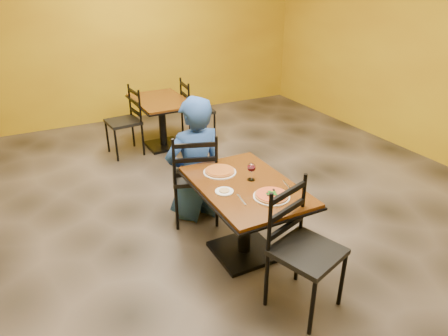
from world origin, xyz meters
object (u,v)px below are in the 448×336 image
diner (195,158)px  chair_second_right (198,111)px  pizza_far (220,171)px  side_plate (224,191)px  chair_second_left (123,122)px  pizza_main (272,195)px  chair_main_near (307,253)px  table_main (245,203)px  table_second (162,112)px  plate_main (272,197)px  wine_glass (251,171)px  chair_main_far (195,176)px  plate_far (220,172)px

diner → chair_second_right: bearing=-116.4°
pizza_far → side_plate: (-0.13, -0.35, -0.02)m
chair_second_left → pizza_main: size_ratio=3.45×
chair_main_near → chair_second_right: bearing=60.6°
table_main → table_second: size_ratio=1.09×
chair_second_right → pizza_far: bearing=165.3°
chair_main_near → diner: bearing=78.7°
plate_main → wine_glass: wine_glass is taller
diner → wine_glass: diner is taller
chair_main_far → plate_main: chair_main_far is taller
chair_main_far → pizza_far: size_ratio=3.65×
chair_main_far → plate_far: 0.54m
table_second → wine_glass: bearing=-92.7°
side_plate → wine_glass: size_ratio=0.89×
table_second → plate_far: (-0.32, -2.57, 0.20)m
wine_glass → pizza_main: bearing=-91.6°
table_main → table_second: (0.22, 2.88, -0.01)m
chair_main_near → pizza_far: (-0.18, 1.12, 0.25)m
table_second → plate_far: 2.60m
diner → wine_glass: size_ratio=7.53×
side_plate → chair_second_right: bearing=70.3°
chair_main_near → pizza_far: size_ratio=3.72×
chair_second_right → wine_glass: size_ratio=5.46×
table_main → wine_glass: bearing=30.9°
chair_main_near → pizza_main: bearing=72.5°
table_second → plate_far: size_ratio=3.65×
chair_main_near → wine_glass: size_ratio=5.78×
chair_second_left → plate_far: chair_second_left is taller
diner → plate_far: 0.56m
side_plate → wine_glass: 0.34m
table_main → side_plate: size_ratio=7.69×
table_second → chair_main_far: (-0.38, -2.09, -0.04)m
plate_far → pizza_far: size_ratio=1.11×
chair_second_left → pizza_far: bearing=1.0°
table_second → pizza_far: pizza_far is taller
diner → wine_glass: 0.85m
diner → wine_glass: bearing=102.6°
chair_main_far → table_second: bearing=-81.1°
table_second → chair_main_far: size_ratio=1.11×
chair_main_far → chair_second_left: 2.10m
chair_second_right → side_plate: chair_second_right is taller
table_second → side_plate: side_plate is taller
table_main → side_plate: bearing=-171.1°
pizza_main → table_main: bearing=104.5°
chair_main_far → chair_second_left: (-0.21, 2.09, -0.02)m
table_second → pizza_far: size_ratio=4.04×
chair_second_right → plate_main: size_ratio=3.17×
pizza_main → chair_second_left: bearing=98.0°
table_second → pizza_main: 3.19m
plate_far → chair_second_right: bearing=70.5°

